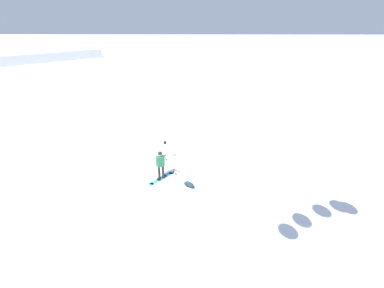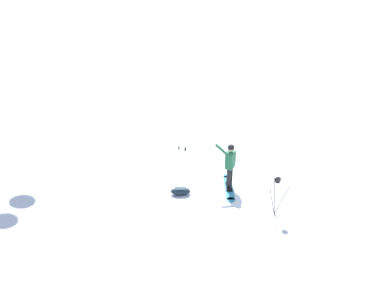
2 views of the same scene
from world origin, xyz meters
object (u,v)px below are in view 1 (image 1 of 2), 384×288
Objects in this scene: snowboard at (162,178)px; camera_tripod at (165,147)px; ski_poles at (175,180)px; gear_bag_large at (189,185)px; snowboarder at (161,162)px.

snowboard is 1.09× the size of camera_tripod.
ski_poles is (3.49, 0.85, -0.08)m from camera_tripod.
snowboard is at bearing -149.25° from ski_poles.
camera_tripod reaches higher than gear_bag_large.
ski_poles is at bearing 30.93° from snowboarder.
snowboard is (-0.00, 0.01, -1.00)m from snowboarder.
gear_bag_large reaches higher than snowboard.
snowboard is 2.08× the size of gear_bag_large.
snowboarder reaches higher than ski_poles.
snowboarder is 1.29× the size of camera_tripod.
snowboarder is 1.00m from snowboard.
camera_tripod is 3.60m from ski_poles.
camera_tripod is (-2.02, 0.03, 0.92)m from snowboard.
gear_bag_large is (0.78, 1.54, 0.12)m from snowboard.
snowboard is at bearing -0.78° from camera_tripod.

